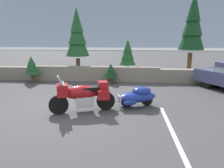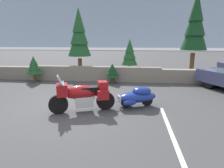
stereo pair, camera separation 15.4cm
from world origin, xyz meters
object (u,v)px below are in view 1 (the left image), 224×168
pine_tree_secondary (77,35)px  pine_tree_far_right (128,53)px  pine_tree_tall (193,24)px  touring_motorcycle (83,95)px  car_shaped_trailer (137,96)px

pine_tree_secondary → pine_tree_far_right: bearing=13.5°
pine_tree_tall → pine_tree_far_right: bearing=-171.9°
touring_motorcycle → pine_tree_far_right: pine_tree_far_right is taller
touring_motorcycle → car_shaped_trailer: 2.08m
car_shaped_trailer → pine_tree_far_right: (-0.45, 6.17, 1.17)m
pine_tree_far_right → pine_tree_secondary: bearing=-166.5°
pine_tree_tall → touring_motorcycle: bearing=-127.2°
pine_tree_secondary → pine_tree_far_right: 3.49m
touring_motorcycle → pine_tree_tall: (5.70, 7.51, 2.85)m
pine_tree_tall → pine_tree_secondary: 7.57m
pine_tree_secondary → car_shaped_trailer: bearing=-56.0°
pine_tree_secondary → pine_tree_far_right: (3.19, 0.76, -1.20)m
pine_tree_tall → pine_tree_far_right: 4.67m
car_shaped_trailer → pine_tree_far_right: size_ratio=0.86×
car_shaped_trailer → pine_tree_secondary: size_ratio=0.49×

